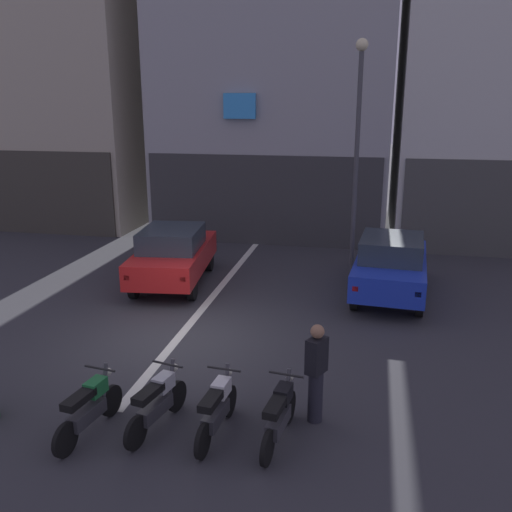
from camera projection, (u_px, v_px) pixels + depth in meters
The scene contains 11 objects.
ground_plane at pixel (178, 338), 11.93m from camera, with size 120.00×120.00×0.00m, color #333338.
lane_centre_line at pixel (241, 262), 17.58m from camera, with size 0.20×18.00×0.01m, color silver.
building_mid_block at pixel (280, 58), 21.49m from camera, with size 8.70×7.47×13.32m.
car_red_crossing_near at pixel (173, 254), 15.30m from camera, with size 2.22×4.27×1.64m.
car_blue_parked_kerbside at pixel (391, 264), 14.31m from camera, with size 2.08×4.23×1.64m.
street_lamp at pixel (358, 133), 16.04m from camera, with size 0.36×0.36×6.73m.
motorcycle_green_row_leftmost at pixel (89, 407), 8.39m from camera, with size 0.55×1.66×0.98m.
motorcycle_silver_row_left_mid at pixel (157, 402), 8.54m from camera, with size 0.56×1.65×0.98m.
motorcycle_white_row_centre at pixel (217, 408), 8.37m from camera, with size 0.55×1.67×0.98m.
motorcycle_black_row_right_mid at pixel (280, 414), 8.20m from camera, with size 0.55×1.67×0.98m.
person_by_motorcycles at pixel (316, 373), 8.63m from camera, with size 0.36×0.42×1.67m.
Camera 1 is at (3.91, -10.41, 4.98)m, focal length 38.27 mm.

